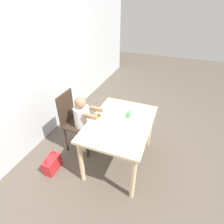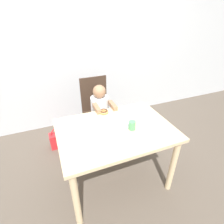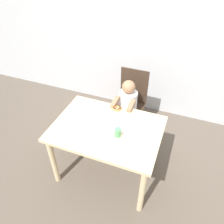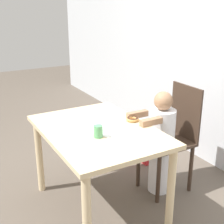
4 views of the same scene
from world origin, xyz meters
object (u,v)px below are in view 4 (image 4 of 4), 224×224
at_px(child_figure, 161,143).
at_px(cup, 98,131).
at_px(donut, 133,119).
at_px(chair, 172,138).
at_px(handbag, 144,150).

xyz_separation_m(child_figure, cup, (0.11, -0.67, 0.29)).
bearing_deg(donut, chair, 83.59).
bearing_deg(child_figure, cup, -80.94).
bearing_deg(chair, child_figure, -90.00).
distance_m(chair, child_figure, 0.13).
xyz_separation_m(chair, handbag, (-0.55, 0.10, -0.37)).
relative_size(chair, donut, 9.20).
relative_size(child_figure, donut, 9.01).
xyz_separation_m(donut, handbag, (-0.51, 0.50, -0.62)).
bearing_deg(cup, handbag, 126.41).
bearing_deg(handbag, chair, -9.88).
bearing_deg(donut, child_figure, 80.60).
bearing_deg(donut, cup, -69.08).
distance_m(child_figure, donut, 0.38).
bearing_deg(cup, child_figure, 99.06).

